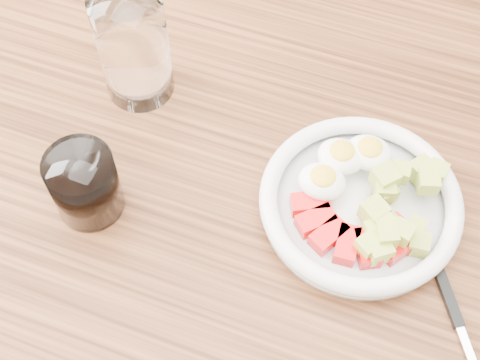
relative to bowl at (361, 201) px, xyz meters
name	(u,v)px	position (x,y,z in m)	size (l,w,h in m)	color
dining_table	(245,242)	(-0.12, -0.04, -0.12)	(1.50, 0.90, 0.77)	brown
bowl	(361,201)	(0.00, 0.00, 0.00)	(0.22, 0.22, 0.06)	white
fork	(453,311)	(0.12, -0.08, -0.02)	(0.10, 0.15, 0.01)	black
water_glass	(133,46)	(-0.30, 0.08, 0.05)	(0.08, 0.08, 0.15)	white
coffee_glass	(85,185)	(-0.29, -0.10, 0.02)	(0.07, 0.07, 0.09)	white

